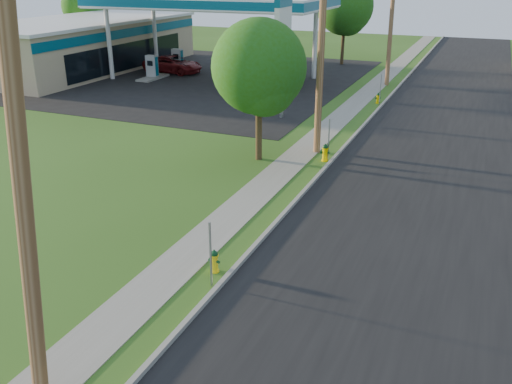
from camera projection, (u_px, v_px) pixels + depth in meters
ground_plane at (113, 379)px, 11.88m from camera, size 140.00×140.00×0.00m
road at (398, 228)px, 18.75m from camera, size 8.00×120.00×0.02m
curb at (289, 208)px, 20.17m from camera, size 0.15×120.00×0.15m
sidewalk at (246, 202)px, 20.83m from camera, size 1.50×120.00×0.03m
forecourt at (192, 77)px, 44.87m from camera, size 26.00×28.00×0.02m
utility_pole_near at (22, 188)px, 9.41m from camera, size 1.40×0.32×9.48m
utility_pole_mid at (321, 49)px, 24.66m from camera, size 1.40×0.32×9.80m
utility_pole_far at (391, 20)px, 40.02m from camera, size 1.40×0.32×9.50m
sign_post_near at (211, 255)px, 14.98m from camera, size 0.05×0.04×2.00m
sign_post_mid at (329, 140)px, 25.01m from camera, size 0.05×0.04×2.00m
sign_post_far at (380, 90)px, 35.38m from camera, size 0.05×0.04×2.00m
gas_canopy at (211, 2)px, 41.90m from camera, size 18.18×9.18×6.40m
fuel_pump_nw at (152, 70)px, 43.81m from camera, size 1.20×3.20×1.90m
fuel_pump_ne at (254, 78)px, 40.55m from camera, size 1.20×3.20×1.90m
fuel_pump_sw at (178, 63)px, 47.21m from camera, size 1.20×3.20×1.90m
fuel_pump_se at (274, 70)px, 43.95m from camera, size 1.20×3.20×1.90m
convenience_store at (82, 44)px, 48.04m from camera, size 10.40×22.40×4.25m
price_pylon at (283, 24)px, 30.56m from camera, size 0.34×2.04×6.85m
tree_verge at (260, 71)px, 23.90m from camera, size 4.25×4.25×6.44m
tree_lot at (346, 9)px, 48.76m from camera, size 5.10×5.10×7.73m
tree_back at (84, 8)px, 57.54m from camera, size 4.55×4.55×6.90m
hydrant_near at (214, 261)px, 15.95m from camera, size 0.38×0.34×0.73m
hydrant_mid at (325, 153)px, 25.16m from camera, size 0.44×0.39×0.84m
hydrant_far at (378, 98)px, 36.00m from camera, size 0.37×0.33×0.71m
car_red at (173, 64)px, 46.40m from camera, size 5.33×2.72×1.44m
car_silver at (277, 73)px, 42.62m from camera, size 4.60×2.32×1.50m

